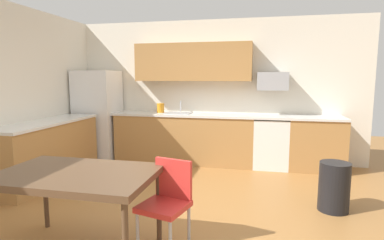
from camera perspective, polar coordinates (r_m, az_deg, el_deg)
name	(u,v)px	position (r m, az deg, el deg)	size (l,w,h in m)	color
ground_plane	(174,214)	(3.89, -3.32, -16.79)	(12.00, 12.00, 0.00)	#9E6B38
wall_back	(210,91)	(6.13, 3.34, 5.28)	(5.80, 0.10, 2.70)	silver
cabinet_run_back	(184,139)	(5.99, -1.45, -3.46)	(2.62, 0.60, 0.90)	#AD7A42
cabinet_run_back_right	(316,145)	(5.90, 21.63, -4.18)	(0.93, 0.60, 0.90)	#AD7A42
cabinet_run_left	(47,152)	(5.45, -24.96, -5.31)	(0.60, 2.00, 0.90)	#AD7A42
countertop_back	(207,115)	(5.82, 2.76, 0.90)	(4.80, 0.64, 0.04)	silver
countertop_left	(45,122)	(5.37, -25.24, -0.41)	(0.64, 2.00, 0.04)	silver
upper_cabinets_back	(193,62)	(5.97, 0.15, 10.50)	(2.20, 0.34, 0.70)	#AD7A42
refrigerator	(98,115)	(6.49, -16.72, 0.86)	(0.76, 0.70, 1.74)	white
oven_range	(271,142)	(5.82, 14.15, -3.97)	(0.60, 0.60, 0.91)	white
microwave	(273,81)	(5.80, 14.48, 6.86)	(0.54, 0.36, 0.32)	#9EA0A5
sink_basin	(178,116)	(5.95, -2.51, 0.66)	(0.48, 0.40, 0.14)	#A5A8AD
sink_faucet	(181,107)	(6.10, -2.08, 2.35)	(0.02, 0.02, 0.24)	#B2B5BA
dining_table	(76,179)	(3.03, -20.33, -10.02)	(1.40, 0.90, 0.78)	brown
chair_near_table	(168,198)	(2.99, -4.47, -14.02)	(0.49, 0.49, 0.85)	red
trash_bin	(334,187)	(4.24, 24.50, -11.01)	(0.36, 0.36, 0.60)	black
kettle	(161,108)	(6.08, -5.75, 2.11)	(0.14, 0.14, 0.20)	orange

